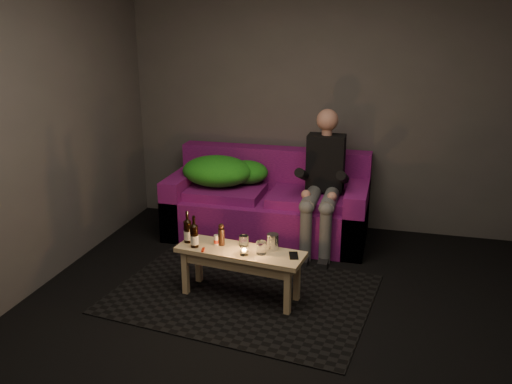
# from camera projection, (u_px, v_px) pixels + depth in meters

# --- Properties ---
(floor) EXTENTS (4.50, 4.50, 0.00)m
(floor) POSITION_uv_depth(u_px,v_px,m) (270.00, 335.00, 3.79)
(floor) COLOR black
(floor) RESTS_ON ground
(room) EXTENTS (4.50, 4.50, 4.50)m
(room) POSITION_uv_depth(u_px,v_px,m) (287.00, 91.00, 3.72)
(room) COLOR silver
(room) RESTS_ON ground
(rug) EXTENTS (2.17, 1.70, 0.01)m
(rug) POSITION_uv_depth(u_px,v_px,m) (242.00, 294.00, 4.36)
(rug) COLOR black
(rug) RESTS_ON floor
(sofa) EXTENTS (1.97, 0.88, 0.85)m
(sofa) POSITION_uv_depth(u_px,v_px,m) (268.00, 206.00, 5.48)
(sofa) COLOR #600D66
(sofa) RESTS_ON floor
(green_blanket) EXTENTS (0.86, 0.59, 0.29)m
(green_blanket) POSITION_uv_depth(u_px,v_px,m) (223.00, 171.00, 5.48)
(green_blanket) COLOR #18891D
(green_blanket) RESTS_ON sofa
(person) EXTENTS (0.35, 0.82, 1.31)m
(person) POSITION_uv_depth(u_px,v_px,m) (323.00, 179.00, 5.08)
(person) COLOR black
(person) RESTS_ON sofa
(coffee_table) EXTENTS (1.03, 0.44, 0.41)m
(coffee_table) POSITION_uv_depth(u_px,v_px,m) (240.00, 258.00, 4.21)
(coffee_table) COLOR #EAB789
(coffee_table) RESTS_ON rug
(beer_bottle_a) EXTENTS (0.07, 0.07, 0.26)m
(beer_bottle_a) POSITION_uv_depth(u_px,v_px,m) (188.00, 231.00, 4.30)
(beer_bottle_a) COLOR black
(beer_bottle_a) RESTS_ON coffee_table
(beer_bottle_b) EXTENTS (0.07, 0.07, 0.26)m
(beer_bottle_b) POSITION_uv_depth(u_px,v_px,m) (194.00, 236.00, 4.21)
(beer_bottle_b) COLOR black
(beer_bottle_b) RESTS_ON coffee_table
(salt_shaker) EXTENTS (0.05, 0.05, 0.08)m
(salt_shaker) POSITION_uv_depth(u_px,v_px,m) (216.00, 240.00, 4.27)
(salt_shaker) COLOR silver
(salt_shaker) RESTS_ON coffee_table
(pepper_mill) EXTENTS (0.06, 0.06, 0.14)m
(pepper_mill) POSITION_uv_depth(u_px,v_px,m) (221.00, 237.00, 4.26)
(pepper_mill) COLOR black
(pepper_mill) RESTS_ON coffee_table
(tumbler_back) EXTENTS (0.09, 0.09, 0.09)m
(tumbler_back) POSITION_uv_depth(u_px,v_px,m) (244.00, 241.00, 4.25)
(tumbler_back) COLOR white
(tumbler_back) RESTS_ON coffee_table
(tealight) EXTENTS (0.07, 0.07, 0.05)m
(tealight) POSITION_uv_depth(u_px,v_px,m) (244.00, 252.00, 4.09)
(tealight) COLOR white
(tealight) RESTS_ON coffee_table
(tumbler_front) EXTENTS (0.09, 0.09, 0.10)m
(tumbler_front) POSITION_uv_depth(u_px,v_px,m) (261.00, 248.00, 4.11)
(tumbler_front) COLOR white
(tumbler_front) RESTS_ON coffee_table
(steel_cup) EXTENTS (0.10, 0.10, 0.13)m
(steel_cup) POSITION_uv_depth(u_px,v_px,m) (273.00, 242.00, 4.18)
(steel_cup) COLOR silver
(steel_cup) RESTS_ON coffee_table
(smartphone) EXTENTS (0.10, 0.15, 0.01)m
(smartphone) POSITION_uv_depth(u_px,v_px,m) (294.00, 256.00, 4.08)
(smartphone) COLOR black
(smartphone) RESTS_ON coffee_table
(red_lighter) EXTENTS (0.03, 0.07, 0.01)m
(red_lighter) POSITION_uv_depth(u_px,v_px,m) (203.00, 250.00, 4.17)
(red_lighter) COLOR red
(red_lighter) RESTS_ON coffee_table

